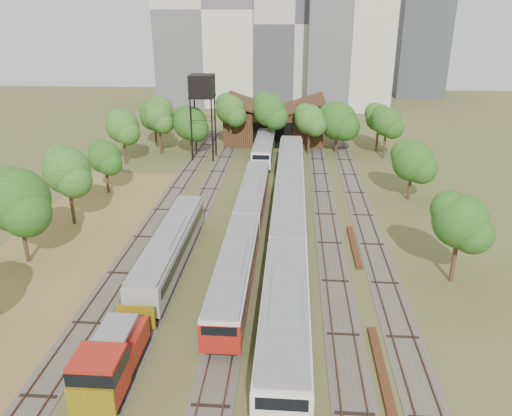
# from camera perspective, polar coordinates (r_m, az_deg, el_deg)

# --- Properties ---
(ground) EXTENTS (240.00, 240.00, 0.00)m
(ground) POSITION_cam_1_polar(r_m,az_deg,el_deg) (33.05, -0.45, -17.09)
(ground) COLOR #475123
(ground) RESTS_ON ground
(dry_grass_patch) EXTENTS (14.00, 60.00, 0.04)m
(dry_grass_patch) POSITION_cam_1_polar(r_m,az_deg,el_deg) (44.37, -23.62, -8.12)
(dry_grass_patch) COLOR brown
(dry_grass_patch) RESTS_ON ground
(tracks) EXTENTS (24.60, 80.00, 0.19)m
(tracks) POSITION_cam_1_polar(r_m,az_deg,el_deg) (54.81, 1.00, -0.51)
(tracks) COLOR #4C473D
(tracks) RESTS_ON ground
(railcar_red_set) EXTENTS (2.68, 34.57, 3.31)m
(railcar_red_set) POSITION_cam_1_polar(r_m,az_deg,el_deg) (46.77, -1.20, -2.27)
(railcar_red_set) COLOR black
(railcar_red_set) RESTS_ON ground
(railcar_green_set) EXTENTS (3.15, 52.08, 3.90)m
(railcar_green_set) POSITION_cam_1_polar(r_m,az_deg,el_deg) (48.73, 3.75, -0.90)
(railcar_green_set) COLOR black
(railcar_green_set) RESTS_ON ground
(railcar_rear) EXTENTS (2.73, 16.08, 3.37)m
(railcar_rear) POSITION_cam_1_polar(r_m,az_deg,el_deg) (74.84, 0.95, 6.96)
(railcar_rear) COLOR black
(railcar_rear) RESTS_ON ground
(shunter_locomotive) EXTENTS (2.64, 8.10, 3.45)m
(shunter_locomotive) POSITION_cam_1_polar(r_m,az_deg,el_deg) (31.48, -16.22, -16.56)
(shunter_locomotive) COLOR black
(shunter_locomotive) RESTS_ON ground
(old_grey_coach) EXTENTS (2.68, 18.00, 3.30)m
(old_grey_coach) POSITION_cam_1_polar(r_m,az_deg,el_deg) (43.46, -9.73, -4.46)
(old_grey_coach) COLOR black
(old_grey_coach) RESTS_ON ground
(water_tower) EXTENTS (3.56, 3.56, 12.28)m
(water_tower) POSITION_cam_1_polar(r_m,az_deg,el_deg) (73.95, -6.19, 13.45)
(water_tower) COLOR black
(water_tower) RESTS_ON ground
(rail_pile_near) EXTENTS (0.56, 8.40, 0.28)m
(rail_pile_near) POSITION_cam_1_polar(r_m,az_deg,el_deg) (33.13, 14.11, -17.43)
(rail_pile_near) COLOR #542C18
(rail_pile_near) RESTS_ON ground
(rail_pile_far) EXTENTS (0.54, 8.67, 0.28)m
(rail_pile_far) POSITION_cam_1_polar(r_m,az_deg,el_deg) (47.74, 11.14, -4.31)
(rail_pile_far) COLOR #542C18
(rail_pile_far) RESTS_ON ground
(maintenance_shed) EXTENTS (16.45, 11.55, 7.58)m
(maintenance_shed) POSITION_cam_1_polar(r_m,az_deg,el_deg) (85.61, 2.09, 9.60)
(maintenance_shed) COLOR #331912
(maintenance_shed) RESTS_ON ground
(tree_band_left) EXTENTS (6.57, 73.93, 8.91)m
(tree_band_left) POSITION_cam_1_polar(r_m,az_deg,el_deg) (54.98, -20.55, 4.06)
(tree_band_left) COLOR #382616
(tree_band_left) RESTS_ON ground
(tree_band_far) EXTENTS (37.88, 9.48, 9.27)m
(tree_band_far) POSITION_cam_1_polar(r_m,az_deg,el_deg) (77.37, 2.04, 10.29)
(tree_band_far) COLOR #382616
(tree_band_far) RESTS_ON ground
(tree_band_right) EXTENTS (5.02, 41.36, 7.62)m
(tree_band_right) POSITION_cam_1_polar(r_m,az_deg,el_deg) (59.27, 17.50, 5.36)
(tree_band_right) COLOR #382616
(tree_band_right) RESTS_ON ground
(tower_left) EXTENTS (22.00, 16.00, 42.00)m
(tower_left) POSITION_cam_1_polar(r_m,az_deg,el_deg) (122.39, -5.60, 21.64)
(tower_left) COLOR beige
(tower_left) RESTS_ON ground
(tower_centre) EXTENTS (20.00, 18.00, 36.00)m
(tower_centre) POSITION_cam_1_polar(r_m,az_deg,el_deg) (125.74, 4.48, 20.30)
(tower_centre) COLOR #BCB7AA
(tower_centre) RESTS_ON ground
(tower_far_right) EXTENTS (12.00, 12.00, 28.00)m
(tower_far_right) POSITION_cam_1_polar(r_m,az_deg,el_deg) (139.56, 18.37, 17.81)
(tower_far_right) COLOR #404347
(tower_far_right) RESTS_ON ground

